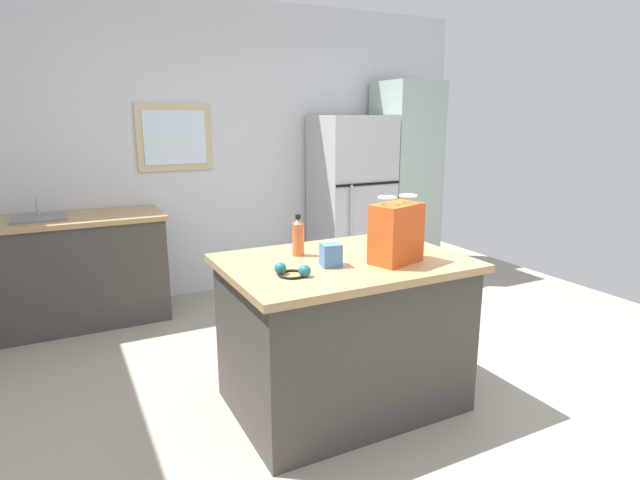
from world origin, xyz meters
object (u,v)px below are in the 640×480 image
object	(u,v)px
bottle	(298,237)
shopping_bag	(396,233)
small_box	(331,255)
ear_defenders	(292,271)
refrigerator	(351,200)
tall_cabinet	(405,180)
kitchen_island	(343,332)

from	to	relation	value
bottle	shopping_bag	bearing A→B (deg)	-42.61
small_box	ear_defenders	xyz separation A→B (m)	(-0.26, -0.06, -0.04)
bottle	ear_defenders	bearing A→B (deg)	-119.32
refrigerator	ear_defenders	distance (m)	2.79
bottle	tall_cabinet	bearing A→B (deg)	41.31
shopping_bag	small_box	bearing A→B (deg)	164.14
shopping_bag	bottle	world-z (taller)	shopping_bag
bottle	ear_defenders	xyz separation A→B (m)	(-0.20, -0.35, -0.09)
small_box	bottle	size ratio (longest dim) A/B	0.51
kitchen_island	refrigerator	distance (m)	2.48
kitchen_island	small_box	bearing A→B (deg)	-146.91
kitchen_island	bottle	xyz separation A→B (m)	(-0.20, 0.20, 0.56)
kitchen_island	tall_cabinet	xyz separation A→B (m)	(1.95, 2.09, 0.57)
shopping_bag	ear_defenders	size ratio (longest dim) A/B	1.78
kitchen_island	tall_cabinet	bearing A→B (deg)	46.90
refrigerator	tall_cabinet	distance (m)	0.69
shopping_bag	small_box	world-z (taller)	shopping_bag
kitchen_island	small_box	world-z (taller)	small_box
small_box	ear_defenders	size ratio (longest dim) A/B	0.59
small_box	kitchen_island	bearing A→B (deg)	33.09
bottle	small_box	bearing A→B (deg)	-77.48
kitchen_island	small_box	distance (m)	0.53
kitchen_island	small_box	size ratio (longest dim) A/B	10.87
kitchen_island	refrigerator	world-z (taller)	refrigerator
refrigerator	tall_cabinet	world-z (taller)	tall_cabinet
tall_cabinet	ear_defenders	size ratio (longest dim) A/B	9.69
tall_cabinet	ear_defenders	bearing A→B (deg)	-136.34
kitchen_island	shopping_bag	xyz separation A→B (m)	(0.22, -0.19, 0.62)
small_box	ear_defenders	bearing A→B (deg)	-166.08
kitchen_island	bottle	bearing A→B (deg)	134.67
tall_cabinet	kitchen_island	bearing A→B (deg)	-133.10
refrigerator	bottle	world-z (taller)	refrigerator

